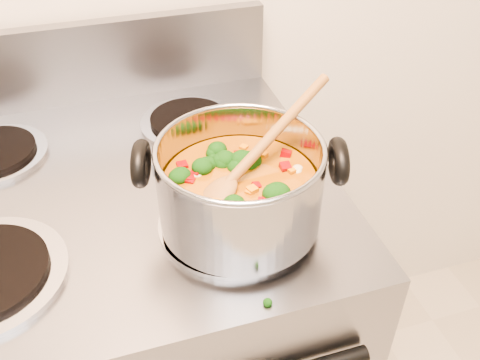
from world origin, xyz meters
name	(u,v)px	position (x,y,z in m)	size (l,w,h in m)	color
electric_range	(137,349)	(-0.01, 1.16, 0.47)	(0.74, 0.67, 1.08)	gray
stockpot	(240,188)	(0.17, 1.01, 1.00)	(0.30, 0.23, 0.14)	#9999A0
wooden_spoon	(247,162)	(0.18, 1.01, 1.03)	(0.25, 0.16, 0.11)	brown
cooktop_crumbs	(322,205)	(0.31, 1.01, 0.92)	(0.04, 0.24, 0.01)	black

